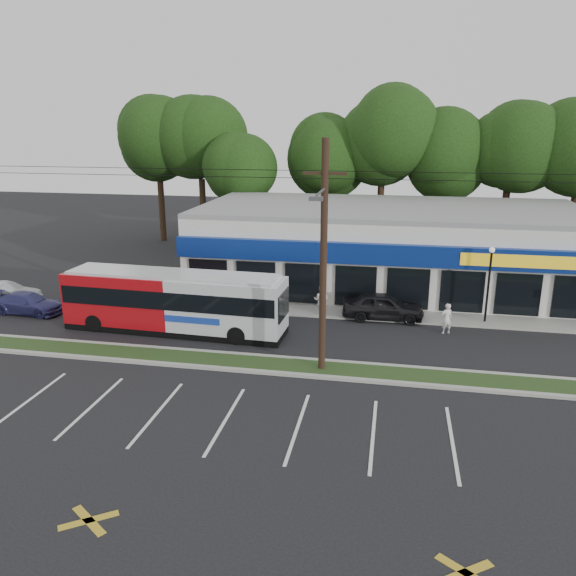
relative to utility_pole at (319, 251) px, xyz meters
The scene contains 15 objects.
ground 6.18m from the utility_pole, 161.89° to the right, with size 120.00×120.00×0.00m, color black.
grass_strip 6.06m from the utility_pole, behind, with size 40.00×1.60×0.12m, color #203315.
curb_south 6.10m from the utility_pole, 164.67° to the right, with size 40.00×0.25×0.14m, color #9E9E93.
curb_north 6.12m from the utility_pole, 161.93° to the left, with size 40.00×0.25×0.14m, color #9E9E93.
sidewalk 9.93m from the utility_pole, 74.97° to the left, with size 32.00×2.20×0.10m, color #9E9E93.
strip_mall 15.47m from the utility_pole, 79.90° to the left, with size 25.00×12.55×5.30m.
utility_pole is the anchor object (origin of this frame).
lamp_post 11.67m from the utility_pole, 43.95° to the left, with size 0.30×0.30×4.25m.
tree_line 25.28m from the utility_pole, 87.33° to the left, with size 46.76×6.76×11.83m.
metrobus 9.57m from the utility_pole, 156.07° to the left, with size 11.83×2.97×3.16m.
car_dark 9.19m from the utility_pole, 70.52° to the left, with size 1.80×4.47×1.52m, color black.
car_silver 21.21m from the utility_pole, 163.58° to the left, with size 1.41×4.04×1.33m, color #9DA1A5.
car_blue 18.73m from the utility_pole, 165.04° to the left, with size 1.69×4.15×1.21m, color navy.
pedestrian_a 9.50m from the utility_pole, 44.48° to the left, with size 0.60×0.39×1.64m, color white.
pedestrian_b 8.72m from the utility_pole, 96.39° to the left, with size 0.89×0.70×1.84m, color silver.
Camera 1 is at (5.85, -21.76, 10.49)m, focal length 35.00 mm.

